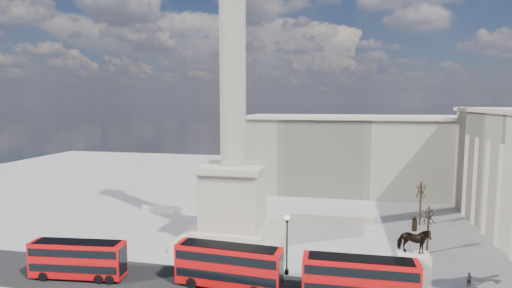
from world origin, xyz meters
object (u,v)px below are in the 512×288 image
object	(u,v)px
nelsons_column	(233,150)
victorian_lamp	(287,240)
red_bus_c	(360,279)
pedestrian_crossing	(314,257)
equestrian_statue	(413,268)
pedestrian_walking	(469,279)
pedestrian_standing	(403,283)
red_bus_a	(78,259)
red_bus_b	(229,266)

from	to	relation	value
nelsons_column	victorian_lamp	bearing A→B (deg)	-48.26
red_bus_c	pedestrian_crossing	bearing A→B (deg)	119.62
equestrian_statue	pedestrian_walking	bearing A→B (deg)	27.13
red_bus_c	pedestrian_standing	bearing A→B (deg)	36.21
nelsons_column	pedestrian_walking	bearing A→B (deg)	-17.46
pedestrian_standing	pedestrian_walking	bearing A→B (deg)	-178.84
victorian_lamp	equestrian_statue	size ratio (longest dim) A/B	0.84
red_bus_a	nelsons_column	bearing A→B (deg)	43.35
pedestrian_standing	nelsons_column	bearing A→B (deg)	-46.67
nelsons_column	red_bus_c	size ratio (longest dim) A/B	4.48
pedestrian_crossing	red_bus_a	bearing A→B (deg)	99.03
red_bus_a	pedestrian_walking	xyz separation A→B (m)	(42.09, 6.96, -1.47)
equestrian_statue	victorian_lamp	bearing A→B (deg)	170.86
red_bus_a	red_bus_c	size ratio (longest dim) A/B	0.96
red_bus_a	pedestrian_crossing	bearing A→B (deg)	14.38
red_bus_b	pedestrian_standing	xyz separation A→B (m)	(17.91, 3.11, -1.61)
red_bus_a	pedestrian_walking	bearing A→B (deg)	3.18
red_bus_b	victorian_lamp	distance (m)	7.33
victorian_lamp	pedestrian_crossing	size ratio (longest dim) A/B	4.61
red_bus_c	red_bus_a	bearing A→B (deg)	-179.06
red_bus_c	pedestrian_standing	size ratio (longest dim) A/B	6.85
nelsons_column	red_bus_b	bearing A→B (deg)	-76.57
equestrian_statue	pedestrian_walking	size ratio (longest dim) A/B	5.43
nelsons_column	pedestrian_standing	world-z (taller)	nelsons_column
pedestrian_crossing	red_bus_b	bearing A→B (deg)	122.98
victorian_lamp	pedestrian_walking	distance (m)	19.82
red_bus_b	pedestrian_standing	distance (m)	18.25
equestrian_statue	pedestrian_standing	bearing A→B (deg)	137.11
victorian_lamp	red_bus_a	bearing A→B (deg)	-165.53
nelsons_column	red_bus_a	xyz separation A→B (m)	(-13.58, -15.93, -10.69)
pedestrian_standing	victorian_lamp	bearing A→B (deg)	-24.86
pedestrian_walking	red_bus_c	bearing A→B (deg)	-176.28
equestrian_statue	pedestrian_standing	xyz separation A→B (m)	(-0.77, 0.72, -2.05)
pedestrian_standing	red_bus_a	bearing A→B (deg)	-11.20
pedestrian_walking	pedestrian_standing	distance (m)	7.55
red_bus_c	equestrian_statue	distance (m)	5.94
red_bus_c	pedestrian_standing	distance (m)	5.85
red_bus_a	pedestrian_standing	bearing A→B (deg)	1.01
pedestrian_walking	pedestrian_crossing	size ratio (longest dim) A/B	1.00
red_bus_a	red_bus_c	xyz separation A→B (m)	(30.49, 1.02, 0.13)
red_bus_a	equestrian_statue	size ratio (longest dim) A/B	1.29
pedestrian_crossing	pedestrian_standing	bearing A→B (deg)	-129.79
red_bus_b	victorian_lamp	bearing A→B (deg)	43.34
nelsons_column	pedestrian_crossing	size ratio (longest dim) A/B	32.99
red_bus_a	red_bus_c	bearing A→B (deg)	-4.29
equestrian_statue	pedestrian_standing	distance (m)	2.31
pedestrian_crossing	pedestrian_walking	bearing A→B (deg)	-110.42
victorian_lamp	pedestrian_walking	world-z (taller)	victorian_lamp
equestrian_statue	nelsons_column	bearing A→B (deg)	151.15
red_bus_a	pedestrian_crossing	size ratio (longest dim) A/B	7.06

